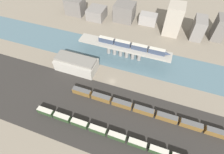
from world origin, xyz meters
TOP-DOWN VIEW (x-y plane):
  - ground_plane at (0.00, 0.00)m, footprint 400.00×400.00m
  - railbed_yard at (0.00, -24.00)m, footprint 280.00×42.00m
  - river_water at (0.00, 24.89)m, footprint 320.00×27.12m
  - bridge at (-0.00, 24.89)m, footprint 64.90×8.91m
  - train_on_bridge at (5.87, 24.89)m, footprint 49.67×2.69m
  - train_yard_near at (10.72, -33.56)m, footprint 84.21×2.80m
  - train_yard_mid at (25.31, -14.96)m, footprint 90.23×3.09m
  - warehouse_building at (-25.88, 2.79)m, footprint 27.13×13.00m
  - city_block_far_left at (-59.24, 66.30)m, footprint 16.23×12.28m
  - city_block_left at (-37.92, 65.79)m, footprint 14.71×15.82m
  - city_block_center at (-13.79, 71.50)m, footprint 16.87×15.32m
  - city_block_right at (7.37, 72.17)m, footprint 14.44×8.99m
  - city_block_far_right at (27.78, 66.07)m, footprint 12.29×15.17m
  - city_block_tall at (47.65, 66.87)m, footprint 8.66×15.90m
  - city_block_low at (62.92, 70.93)m, footprint 8.46×14.01m

SIDE VIEW (x-z plane):
  - ground_plane at x=0.00m, z-range 0.00..0.00m
  - river_water at x=0.00m, z-range 0.00..0.01m
  - railbed_yard at x=0.00m, z-range 0.00..0.01m
  - train_yard_near at x=10.72m, z-range -0.03..3.66m
  - train_yard_mid at x=25.31m, z-range -0.03..3.86m
  - warehouse_building at x=-25.88m, z-range -0.23..8.99m
  - city_block_right at x=7.37m, z-range 0.00..8.82m
  - city_block_left at x=-37.92m, z-range 0.00..9.27m
  - city_block_far_left at x=-59.24m, z-range 0.00..14.16m
  - bridge at x=0.00m, z-range 2.62..11.85m
  - city_block_center at x=-13.79m, z-range 0.00..14.71m
  - city_block_tall at x=47.65m, z-range 0.00..15.78m
  - city_block_low at x=62.92m, z-range 0.00..17.78m
  - train_on_bridge at x=5.87m, z-range 9.19..13.14m
  - city_block_far_right at x=27.78m, z-range 0.00..23.67m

